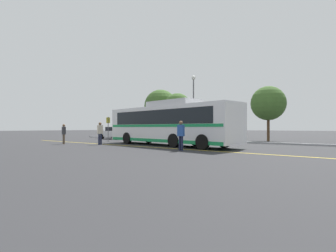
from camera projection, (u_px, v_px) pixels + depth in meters
ground_plane at (162, 145)px, 21.69m from camera, size 220.00×220.00×0.00m
lane_strip_0 at (149, 147)px, 19.14m from camera, size 32.42×0.20×0.01m
curb_strip at (211, 141)px, 26.31m from camera, size 40.42×0.36×0.15m
transit_bus at (168, 123)px, 20.87m from camera, size 12.93×4.21×3.52m
parked_car_0 at (114, 133)px, 32.43m from camera, size 4.58×2.04×1.50m
parked_car_1 at (157, 134)px, 27.99m from camera, size 4.88×1.98×1.52m
pedestrian_0 at (100, 132)px, 21.78m from camera, size 0.32×0.46×1.87m
pedestrian_1 at (64, 133)px, 22.64m from camera, size 0.46×0.30×1.73m
pedestrian_2 at (181, 133)px, 16.26m from camera, size 0.43×0.24×1.85m
bus_stop_sign at (108, 126)px, 25.89m from camera, size 0.08×0.40×2.48m
street_lamp at (193, 97)px, 29.25m from camera, size 0.45×0.45×7.23m
tree_0 at (268, 103)px, 27.35m from camera, size 3.58×3.58×5.76m
tree_1 at (177, 107)px, 32.84m from camera, size 3.46×3.46×5.73m
tree_3 at (161, 106)px, 36.83m from camera, size 4.57×4.57×6.76m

